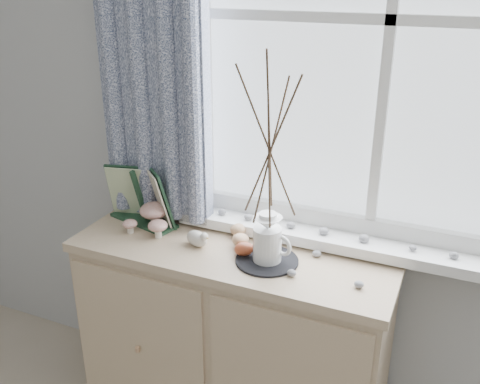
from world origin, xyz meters
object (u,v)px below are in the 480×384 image
Objects in this scene: botanical_book at (138,197)px; toadstool_cluster at (152,216)px; sideboard at (233,342)px; twig_pitcher at (270,144)px.

botanical_book is 0.10m from toadstool_cluster.
sideboard is 0.87m from twig_pitcher.
twig_pitcher reaches higher than botanical_book.
botanical_book is (-0.42, 0.03, 0.55)m from sideboard.
sideboard is at bearing -1.85° from toadstool_cluster.
twig_pitcher is (0.57, -0.07, 0.31)m from botanical_book.
toadstool_cluster is (0.07, -0.02, -0.06)m from botanical_book.
twig_pitcher is at bearing -14.37° from sideboard.
botanical_book reaches higher than sideboard.
botanical_book is 0.46× the size of twig_pitcher.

